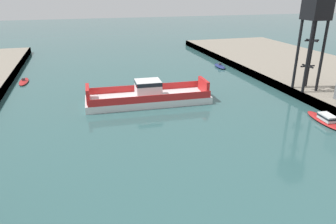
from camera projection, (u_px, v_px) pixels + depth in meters
name	position (u px, v px, depth m)	size (l,w,h in m)	color
chain_ferry	(148.00, 96.00, 49.87)	(19.74, 6.84, 3.69)	silver
moored_boat_near_right	(220.00, 66.00, 72.79)	(2.00, 5.18, 1.10)	navy
moored_boat_mid_right	(24.00, 81.00, 61.06)	(1.67, 5.66, 0.91)	red
moored_boat_far_left	(325.00, 119.00, 42.69)	(2.67, 7.17, 1.28)	red
crane_tower	(316.00, 18.00, 48.10)	(3.36, 3.36, 14.45)	black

